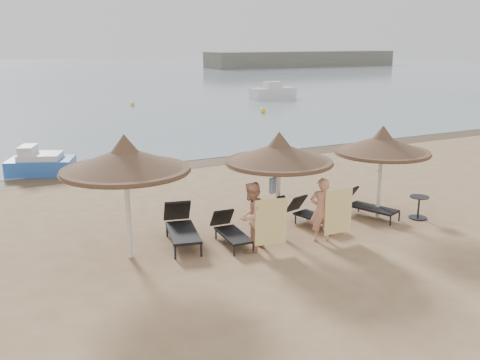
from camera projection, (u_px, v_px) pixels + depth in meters
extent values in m
plane|color=tan|center=(272.00, 243.00, 13.76)|extent=(160.00, 160.00, 0.00)
cube|color=gray|center=(6.00, 74.00, 82.37)|extent=(200.00, 140.00, 0.03)
cube|color=brown|center=(154.00, 168.00, 21.82)|extent=(200.00, 1.60, 0.01)
cube|color=#6F6A5B|center=(303.00, 59.00, 106.62)|extent=(40.00, 8.00, 3.00)
cube|color=silver|center=(273.00, 94.00, 47.42)|extent=(4.00, 1.60, 1.00)
cube|color=silver|center=(273.00, 85.00, 47.24)|extent=(1.50, 1.00, 0.60)
cylinder|color=silver|center=(128.00, 214.00, 12.60)|extent=(0.13, 0.13, 2.19)
cone|color=brown|center=(125.00, 159.00, 12.27)|extent=(3.02, 3.02, 0.57)
cone|color=brown|center=(124.00, 144.00, 12.18)|extent=(0.73, 0.73, 0.47)
cylinder|color=brown|center=(126.00, 170.00, 12.34)|extent=(2.96, 2.96, 0.10)
cylinder|color=silver|center=(278.00, 199.00, 14.04)|extent=(0.12, 0.12, 2.05)
cone|color=brown|center=(279.00, 152.00, 13.73)|extent=(2.83, 2.83, 0.54)
cone|color=brown|center=(279.00, 140.00, 13.65)|extent=(0.68, 0.68, 0.44)
cylinder|color=brown|center=(279.00, 162.00, 13.79)|extent=(2.78, 2.78, 0.10)
cylinder|color=silver|center=(379.00, 185.00, 15.52)|extent=(0.11, 0.11, 1.99)
cone|color=brown|center=(382.00, 144.00, 15.22)|extent=(2.75, 2.75, 0.52)
cone|color=brown|center=(383.00, 133.00, 15.14)|extent=(0.66, 0.66, 0.43)
cylinder|color=brown|center=(382.00, 152.00, 15.28)|extent=(2.70, 2.70, 0.09)
cylinder|color=black|center=(175.00, 253.00, 12.70)|extent=(0.06, 0.06, 0.31)
cylinder|color=black|center=(201.00, 250.00, 12.85)|extent=(0.06, 0.06, 0.31)
cylinder|color=black|center=(167.00, 231.00, 14.17)|extent=(0.06, 0.06, 0.31)
cylinder|color=black|center=(191.00, 229.00, 14.33)|extent=(0.06, 0.06, 0.31)
cube|color=black|center=(183.00, 232.00, 13.52)|extent=(1.06, 1.80, 0.07)
cube|color=black|center=(177.00, 211.00, 14.38)|extent=(0.79, 0.62, 0.64)
cylinder|color=black|center=(234.00, 251.00, 12.88)|extent=(0.05, 0.05, 0.25)
cylinder|color=black|center=(253.00, 248.00, 13.07)|extent=(0.05, 0.05, 0.25)
cylinder|color=black|center=(216.00, 234.00, 14.01)|extent=(0.05, 0.05, 0.25)
cylinder|color=black|center=(234.00, 232.00, 14.20)|extent=(0.05, 0.05, 0.25)
cube|color=black|center=(233.00, 235.00, 13.54)|extent=(0.67, 1.40, 0.05)
cube|color=black|center=(222.00, 217.00, 14.19)|extent=(0.59, 0.43, 0.51)
cylinder|color=black|center=(331.00, 231.00, 14.27)|extent=(0.05, 0.05, 0.25)
cylinder|color=black|center=(342.00, 227.00, 14.60)|extent=(0.05, 0.05, 0.25)
cylinder|color=black|center=(295.00, 219.00, 15.19)|extent=(0.05, 0.05, 0.25)
cylinder|color=black|center=(307.00, 216.00, 15.52)|extent=(0.05, 0.05, 0.25)
cube|color=black|center=(317.00, 217.00, 14.89)|extent=(0.87, 1.46, 0.05)
cube|color=black|center=(296.00, 203.00, 15.41)|extent=(0.64, 0.51, 0.51)
cylinder|color=black|center=(390.00, 221.00, 15.03)|extent=(0.05, 0.05, 0.27)
cylinder|color=black|center=(399.00, 217.00, 15.40)|extent=(0.05, 0.05, 0.27)
cylinder|color=black|center=(349.00, 211.00, 15.90)|extent=(0.05, 0.05, 0.27)
cylinder|color=black|center=(359.00, 207.00, 16.28)|extent=(0.05, 0.05, 0.27)
cube|color=black|center=(373.00, 208.00, 15.64)|extent=(1.04, 1.54, 0.06)
cube|color=black|center=(348.00, 195.00, 16.13)|extent=(0.69, 0.58, 0.54)
cylinder|color=black|center=(418.00, 218.00, 15.67)|extent=(0.52, 0.52, 0.04)
cylinder|color=black|center=(419.00, 207.00, 15.59)|extent=(0.06, 0.06, 0.63)
cylinder|color=black|center=(420.00, 197.00, 15.51)|extent=(0.55, 0.55, 0.03)
imported|color=tan|center=(251.00, 212.00, 13.02)|extent=(1.11, 1.00, 2.03)
imported|color=tan|center=(322.00, 205.00, 13.68)|extent=(1.06, 0.90, 1.96)
cube|color=yellow|center=(271.00, 222.00, 12.93)|extent=(0.82, 0.14, 1.16)
cube|color=yellow|center=(339.00, 212.00, 13.66)|extent=(0.84, 0.03, 1.17)
cube|color=white|center=(275.00, 185.00, 14.12)|extent=(0.34, 0.19, 0.41)
cube|color=black|center=(281.00, 201.00, 13.91)|extent=(0.21, 0.09, 0.29)
cube|color=blue|center=(41.00, 166.00, 20.81)|extent=(2.79, 2.24, 0.61)
cube|color=silver|center=(40.00, 157.00, 20.71)|extent=(1.89, 1.70, 0.28)
cube|color=silver|center=(28.00, 151.00, 20.60)|extent=(0.88, 1.13, 0.39)
sphere|color=yellow|center=(132.00, 104.00, 42.53)|extent=(0.35, 0.35, 0.35)
sphere|color=yellow|center=(263.00, 111.00, 38.21)|extent=(0.41, 0.41, 0.41)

